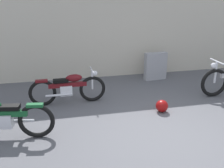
% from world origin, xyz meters
% --- Properties ---
extents(ground_plane, '(40.00, 40.00, 0.00)m').
position_xyz_m(ground_plane, '(0.00, 0.00, 0.00)').
color(ground_plane, '#56565B').
extents(building_wall, '(18.00, 0.30, 3.41)m').
position_xyz_m(building_wall, '(0.00, 4.27, 1.70)').
color(building_wall, beige).
rests_on(building_wall, ground_plane).
extents(stone_marker, '(0.73, 0.26, 0.88)m').
position_xyz_m(stone_marker, '(1.15, 3.49, 0.44)').
color(stone_marker, '#9E9EA3').
rests_on(stone_marker, ground_plane).
extents(helmet, '(0.30, 0.30, 0.30)m').
position_xyz_m(helmet, '(0.42, 1.15, 0.15)').
color(helmet, maroon).
rests_on(helmet, ground_plane).
extents(motorcycle_maroon, '(1.94, 0.54, 0.87)m').
position_xyz_m(motorcycle_maroon, '(-1.70, 2.15, 0.42)').
color(motorcycle_maroon, black).
rests_on(motorcycle_maroon, ground_plane).
extents(motorcycle_green, '(2.04, 0.62, 0.92)m').
position_xyz_m(motorcycle_green, '(-3.12, 0.71, 0.44)').
color(motorcycle_green, black).
rests_on(motorcycle_green, ground_plane).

